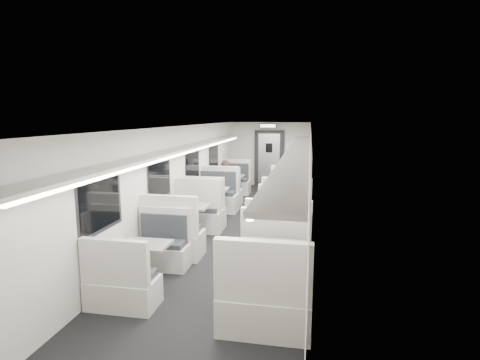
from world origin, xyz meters
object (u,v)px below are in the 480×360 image
at_px(booth_left_c, 187,223).
at_px(booth_right_b, 289,203).
at_px(booth_left_d, 145,263).
at_px(passenger, 226,184).
at_px(exit_sign, 268,126).
at_px(booth_left_a, 229,187).
at_px(booth_left_b, 209,203).
at_px(booth_right_a, 292,189).
at_px(booth_right_d, 272,271).
at_px(booth_right_c, 280,237).
at_px(vestibule_door, 269,159).

bearing_deg(booth_left_c, booth_right_b, 48.44).
xyz_separation_m(booth_left_d, passenger, (0.15, 5.15, 0.35)).
relative_size(booth_left_d, exit_sign, 3.12).
relative_size(booth_left_a, passenger, 1.55).
relative_size(passenger, exit_sign, 2.26).
bearing_deg(booth_left_b, booth_right_a, 51.86).
bearing_deg(booth_left_a, passenger, -82.69).
relative_size(booth_left_d, booth_right_b, 0.84).
bearing_deg(booth_right_a, passenger, -146.03).
bearing_deg(passenger, booth_left_d, -93.47).
height_order(booth_left_c, booth_right_b, booth_right_b).
relative_size(booth_right_b, passenger, 1.65).
bearing_deg(booth_right_d, booth_left_c, 132.87).
distance_m(booth_right_b, booth_right_d, 4.41).
distance_m(booth_left_d, booth_right_d, 2.00).
xyz_separation_m(booth_left_a, booth_right_b, (2.00, -1.99, 0.03)).
xyz_separation_m(booth_left_a, booth_right_c, (2.00, -4.78, 0.01)).
height_order(booth_left_a, booth_right_c, booth_right_c).
relative_size(booth_left_a, exit_sign, 3.50).
height_order(booth_right_c, passenger, passenger).
relative_size(booth_right_b, booth_right_c, 1.03).
relative_size(booth_left_c, booth_left_d, 1.18).
bearing_deg(booth_left_a, booth_right_b, -44.88).
xyz_separation_m(booth_left_a, exit_sign, (1.00, 2.00, 1.89)).
relative_size(booth_left_c, booth_right_b, 0.99).
xyz_separation_m(booth_left_d, booth_right_b, (2.00, 4.32, 0.07)).
distance_m(booth_left_a, booth_right_c, 5.19).
bearing_deg(booth_left_d, booth_left_a, 90.00).
height_order(passenger, vestibule_door, vestibule_door).
relative_size(booth_left_a, booth_left_b, 0.93).
bearing_deg(booth_left_c, booth_left_d, -90.00).
height_order(booth_right_c, vestibule_door, vestibule_door).
bearing_deg(booth_left_b, exit_sign, 77.39).
xyz_separation_m(booth_right_d, vestibule_door, (-1.00, 8.89, 0.63)).
relative_size(booth_right_a, vestibule_door, 1.00).
height_order(passenger, exit_sign, exit_sign).
height_order(booth_left_b, booth_right_d, booth_left_b).
distance_m(booth_left_a, booth_left_b, 2.47).
relative_size(booth_right_c, vestibule_door, 1.07).
xyz_separation_m(booth_left_b, exit_sign, (1.00, 4.47, 1.87)).
distance_m(booth_left_a, vestibule_door, 2.76).
bearing_deg(exit_sign, booth_left_b, -102.61).
distance_m(booth_left_b, booth_right_d, 4.41).
bearing_deg(booth_left_d, exit_sign, 83.14).
height_order(booth_left_c, passenger, passenger).
bearing_deg(booth_right_c, exit_sign, 98.38).
bearing_deg(passenger, booth_right_c, -64.71).
height_order(booth_left_a, vestibule_door, vestibule_door).
bearing_deg(booth_right_c, booth_left_d, -142.63).
xyz_separation_m(booth_left_a, vestibule_door, (1.00, 2.49, 0.65)).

